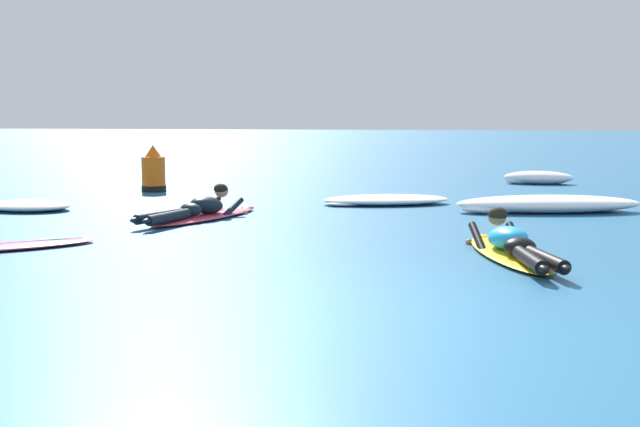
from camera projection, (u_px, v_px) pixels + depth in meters
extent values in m
plane|color=#235B84|center=(402.00, 190.00, 15.67)|extent=(120.00, 120.00, 0.00)
ellipsoid|color=yellow|center=(509.00, 254.00, 8.36)|extent=(1.07, 2.35, 0.07)
ellipsoid|color=yellow|center=(481.00, 237.00, 9.44)|extent=(0.25, 0.24, 0.06)
ellipsoid|color=#1E9EDB|center=(508.00, 238.00, 8.39)|extent=(0.55, 0.77, 0.35)
ellipsoid|color=black|center=(520.00, 247.00, 7.99)|extent=(0.39, 0.35, 0.20)
cylinder|color=black|center=(530.00, 260.00, 7.44)|extent=(0.27, 0.82, 0.14)
ellipsoid|color=black|center=(542.00, 268.00, 7.04)|extent=(0.15, 0.24, 0.08)
cylinder|color=black|center=(546.00, 260.00, 7.46)|extent=(0.36, 0.81, 0.14)
ellipsoid|color=black|center=(564.00, 268.00, 7.06)|extent=(0.15, 0.24, 0.08)
cylinder|color=black|center=(478.00, 240.00, 8.77)|extent=(0.22, 0.61, 0.35)
sphere|color=#8C6647|center=(469.00, 243.00, 9.17)|extent=(0.09, 0.09, 0.09)
cylinder|color=black|center=(517.00, 239.00, 8.78)|extent=(0.22, 0.61, 0.35)
sphere|color=#8C6647|center=(506.00, 243.00, 9.16)|extent=(0.09, 0.09, 0.09)
sphere|color=#8C6647|center=(497.00, 216.00, 8.77)|extent=(0.21, 0.21, 0.21)
ellipsoid|color=black|center=(498.00, 214.00, 8.75)|extent=(0.26, 0.24, 0.16)
ellipsoid|color=#E54C66|center=(205.00, 216.00, 11.39)|extent=(1.35, 2.42, 0.07)
ellipsoid|color=#E54C66|center=(248.00, 208.00, 12.37)|extent=(0.27, 0.26, 0.06)
ellipsoid|color=black|center=(207.00, 205.00, 11.42)|extent=(0.59, 0.74, 0.34)
ellipsoid|color=black|center=(191.00, 210.00, 11.09)|extent=(0.41, 0.38, 0.20)
cylinder|color=black|center=(159.00, 216.00, 10.62)|extent=(0.47, 0.86, 0.14)
ellipsoid|color=black|center=(136.00, 220.00, 10.25)|extent=(0.17, 0.24, 0.08)
cylinder|color=black|center=(169.00, 217.00, 10.54)|extent=(0.38, 0.88, 0.14)
ellipsoid|color=black|center=(148.00, 221.00, 10.15)|extent=(0.17, 0.24, 0.08)
cylinder|color=black|center=(209.00, 207.00, 11.84)|extent=(0.27, 0.54, 0.31)
sphere|color=tan|center=(223.00, 211.00, 12.17)|extent=(0.09, 0.09, 0.09)
cylinder|color=black|center=(232.00, 209.00, 11.61)|extent=(0.27, 0.54, 0.31)
sphere|color=tan|center=(245.00, 213.00, 11.92)|extent=(0.09, 0.09, 0.09)
sphere|color=tan|center=(222.00, 191.00, 11.72)|extent=(0.21, 0.21, 0.21)
ellipsoid|color=black|center=(221.00, 189.00, 11.70)|extent=(0.27, 0.26, 0.16)
ellipsoid|color=#E54C66|center=(14.00, 245.00, 8.89)|extent=(1.79, 1.55, 0.07)
cube|color=#1E9EDB|center=(14.00, 242.00, 8.89)|extent=(1.25, 0.95, 0.01)
ellipsoid|color=white|center=(538.00, 177.00, 17.05)|extent=(1.52, 0.71, 0.29)
ellipsoid|color=white|center=(555.00, 179.00, 17.08)|extent=(0.59, 0.41, 0.20)
ellipsoid|color=white|center=(518.00, 180.00, 17.09)|extent=(0.58, 0.40, 0.16)
ellipsoid|color=white|center=(28.00, 205.00, 12.37)|extent=(1.49, 1.01, 0.17)
ellipsoid|color=white|center=(53.00, 207.00, 12.42)|extent=(0.58, 0.53, 0.12)
ellipsoid|color=white|center=(1.00, 208.00, 12.37)|extent=(0.54, 0.49, 0.09)
ellipsoid|color=white|center=(386.00, 200.00, 13.20)|extent=(2.35, 1.46, 0.17)
ellipsoid|color=white|center=(415.00, 200.00, 13.40)|extent=(0.90, 0.70, 0.12)
ellipsoid|color=white|center=(349.00, 203.00, 13.04)|extent=(0.90, 0.81, 0.09)
ellipsoid|color=white|center=(548.00, 204.00, 12.13)|extent=(3.04, 1.39, 0.27)
ellipsoid|color=white|center=(591.00, 205.00, 12.28)|extent=(1.13, 0.76, 0.19)
ellipsoid|color=white|center=(495.00, 209.00, 12.02)|extent=(1.13, 0.70, 0.15)
cylinder|color=#EA5B0F|center=(154.00, 174.00, 15.39)|extent=(0.46, 0.46, 0.69)
cone|color=#EA5B0F|center=(153.00, 151.00, 15.33)|extent=(0.33, 0.33, 0.24)
cylinder|color=black|center=(154.00, 188.00, 15.43)|extent=(0.49, 0.49, 0.12)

